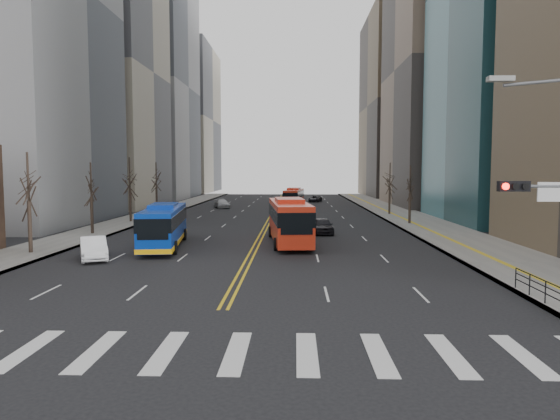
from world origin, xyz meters
The scene contains 15 objects.
ground centered at (0.00, 0.00, 0.00)m, with size 220.00×220.00×0.00m, color black.
sidewalk_right centered at (17.50, 45.00, 0.07)m, with size 7.00×130.00×0.15m, color gray.
sidewalk_left centered at (-16.50, 45.00, 0.07)m, with size 5.00×130.00×0.15m, color gray.
crosswalk centered at (0.00, 0.00, 0.01)m, with size 26.70×4.00×0.01m.
centerline centered at (0.00, 55.00, 0.01)m, with size 0.55×100.00×0.01m.
office_towers centered at (0.12, 68.51, 23.92)m, with size 83.00×134.00×58.00m.
pedestrian_railing centered at (14.30, 6.00, 0.82)m, with size 0.06×6.06×1.02m.
street_trees centered at (-7.18, 34.55, 4.87)m, with size 35.20×47.20×7.60m.
blue_bus centered at (-7.25, 22.81, 1.80)m, with size 4.02×12.01×3.44m.
red_bus_near centered at (2.65, 25.08, 2.09)m, with size 3.98×12.14×3.76m.
red_bus_far centered at (2.93, 64.59, 1.81)m, with size 3.46×10.32×3.24m.
car_white centered at (-10.63, 17.13, 0.78)m, with size 1.65×4.72×1.56m, color white.
car_dark_mid centered at (5.78, 31.48, 0.76)m, with size 1.79×4.45×1.52m, color black.
car_silver centered at (-8.70, 63.72, 0.70)m, with size 1.96×4.81×1.40m, color #ABABB0.
car_dark_far centered at (6.99, 79.64, 0.60)m, with size 1.98×4.30×1.20m, color black.
Camera 1 is at (3.14, -16.18, 6.08)m, focal length 32.00 mm.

